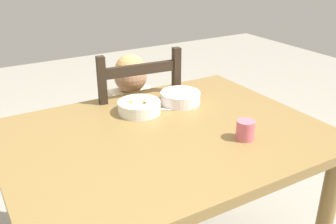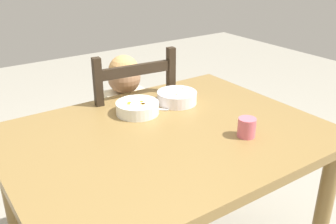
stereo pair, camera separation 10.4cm
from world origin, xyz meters
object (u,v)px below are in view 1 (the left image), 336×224
object	(u,v)px
dining_chair	(134,141)
bowl_of_peas	(180,97)
bowl_of_carrots	(140,106)
spoon	(150,108)
child_figure	(134,115)
dining_table	(165,156)
drinking_cup	(245,130)

from	to	relation	value
dining_chair	bowl_of_peas	world-z (taller)	dining_chair
bowl_of_carrots	spoon	size ratio (longest dim) A/B	1.67
child_figure	spoon	world-z (taller)	child_figure
bowl_of_carrots	bowl_of_peas	bearing A→B (deg)	0.02
dining_chair	bowl_of_carrots	xyz separation A→B (m)	(-0.10, -0.30, 0.34)
bowl_of_carrots	dining_table	bearing A→B (deg)	-91.06
dining_chair	drinking_cup	size ratio (longest dim) A/B	13.18
spoon	dining_chair	bearing A→B (deg)	81.51
dining_table	spoon	size ratio (longest dim) A/B	11.03
dining_chair	bowl_of_peas	xyz separation A→B (m)	(0.11, -0.30, 0.34)
dining_chair	spoon	distance (m)	0.42
dining_table	bowl_of_carrots	world-z (taller)	bowl_of_carrots
dining_table	bowl_of_peas	size ratio (longest dim) A/B	6.70
dining_table	bowl_of_peas	bearing A→B (deg)	46.42
bowl_of_peas	spoon	bearing A→B (deg)	174.51
dining_chair	bowl_of_carrots	bearing A→B (deg)	-108.69
child_figure	bowl_of_peas	xyz separation A→B (m)	(0.11, -0.29, 0.18)
dining_chair	child_figure	xyz separation A→B (m)	(0.01, -0.00, 0.16)
bowl_of_peas	drinking_cup	distance (m)	0.43
bowl_of_peas	spoon	world-z (taller)	bowl_of_peas
dining_chair	bowl_of_peas	size ratio (longest dim) A/B	5.39
child_figure	drinking_cup	bearing A→B (deg)	-80.04
dining_table	bowl_of_peas	world-z (taller)	bowl_of_peas
dining_table	drinking_cup	distance (m)	0.35
spoon	bowl_of_carrots	bearing A→B (deg)	-165.72
bowl_of_peas	spoon	xyz separation A→B (m)	(-0.15, 0.01, -0.03)
dining_table	child_figure	world-z (taller)	child_figure
spoon	drinking_cup	distance (m)	0.48
bowl_of_peas	child_figure	bearing A→B (deg)	109.80
child_figure	bowl_of_peas	world-z (taller)	child_figure
bowl_of_peas	drinking_cup	bearing A→B (deg)	-87.13
child_figure	bowl_of_peas	bearing A→B (deg)	-70.20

